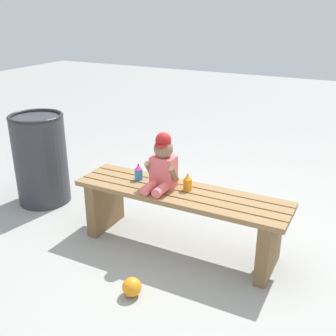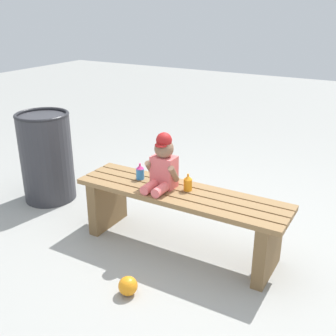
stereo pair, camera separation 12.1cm
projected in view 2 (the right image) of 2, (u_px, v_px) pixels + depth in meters
The scene contains 7 objects.
ground_plane at pixel (179, 247), 3.03m from camera, with size 16.00×16.00×0.00m, color #999993.
park_bench at pixel (180, 210), 2.92m from camera, with size 1.55×0.40×0.45m.
child_figure at pixel (163, 164), 2.86m from camera, with size 0.23×0.27×0.40m.
sippy_cup_left at pixel (140, 172), 3.04m from camera, with size 0.06×0.06×0.12m.
sippy_cup_right at pixel (188, 183), 2.86m from camera, with size 0.06×0.06×0.12m.
toy_ball at pixel (128, 286), 2.51m from camera, with size 0.12×0.12×0.12m, color orange.
trash_bin at pixel (47, 157), 3.65m from camera, with size 0.47×0.47×0.81m.
Camera 2 is at (1.22, -2.29, 1.67)m, focal length 43.65 mm.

